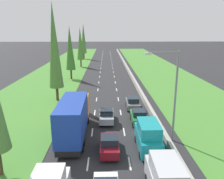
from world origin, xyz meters
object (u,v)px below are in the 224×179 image
(teal_van_right_lane, at_px, (148,136))
(grey_hatchback_right_lane, at_px, (133,103))
(poplar_tree_second, at_px, (54,46))
(street_light_mast, at_px, (172,91))
(poplar_tree_third, at_px, (70,48))
(poplar_tree_fourth, at_px, (80,44))
(blue_box_truck_left_lane, at_px, (74,117))
(maroon_hatchback_centre_lane, at_px, (109,144))
(poplar_tree_fifth, at_px, (84,39))
(green_hatchback_right_lane, at_px, (139,117))
(silver_hatchback_centre_lane, at_px, (107,115))

(teal_van_right_lane, bearing_deg, grey_hatchback_right_lane, 90.44)
(teal_van_right_lane, xyz_separation_m, poplar_tree_second, (-11.51, 15.44, 7.08))
(grey_hatchback_right_lane, xyz_separation_m, street_light_mast, (2.59, -9.49, 4.40))
(grey_hatchback_right_lane, xyz_separation_m, poplar_tree_second, (-11.42, 4.11, 7.64))
(poplar_tree_third, height_order, poplar_tree_fourth, poplar_tree_third)
(street_light_mast, bearing_deg, blue_box_truck_left_lane, 174.01)
(maroon_hatchback_centre_lane, height_order, poplar_tree_third, poplar_tree_third)
(poplar_tree_third, bearing_deg, maroon_hatchback_centre_lane, -75.63)
(poplar_tree_third, height_order, poplar_tree_fifth, poplar_tree_fifth)
(poplar_tree_second, xyz_separation_m, poplar_tree_third, (-0.19, 15.95, -1.58))
(poplar_tree_second, bearing_deg, blue_box_truck_left_lane, -70.88)
(green_hatchback_right_lane, xyz_separation_m, poplar_tree_fifth, (-12.20, 61.14, 6.77))
(poplar_tree_second, distance_m, street_light_mast, 19.80)
(maroon_hatchback_centre_lane, height_order, green_hatchback_right_lane, same)
(street_light_mast, bearing_deg, poplar_tree_third, 115.67)
(poplar_tree_third, distance_m, poplar_tree_fourth, 17.21)
(silver_hatchback_centre_lane, height_order, poplar_tree_third, poplar_tree_third)
(green_hatchback_right_lane, bearing_deg, street_light_mast, -60.54)
(maroon_hatchback_centre_lane, distance_m, poplar_tree_third, 33.37)
(grey_hatchback_right_lane, height_order, poplar_tree_fourth, poplar_tree_fourth)
(poplar_tree_fourth, distance_m, street_light_mast, 48.79)
(green_hatchback_right_lane, height_order, poplar_tree_second, poplar_tree_second)
(teal_van_right_lane, relative_size, poplar_tree_fifth, 0.37)
(silver_hatchback_centre_lane, height_order, grey_hatchback_right_lane, same)
(blue_box_truck_left_lane, xyz_separation_m, poplar_tree_third, (-4.55, 28.54, 4.71))
(silver_hatchback_centre_lane, distance_m, poplar_tree_second, 13.92)
(teal_van_right_lane, relative_size, silver_hatchback_centre_lane, 1.26)
(poplar_tree_second, relative_size, street_light_mast, 1.65)
(teal_van_right_lane, distance_m, poplar_tree_fifth, 68.74)
(poplar_tree_fifth, bearing_deg, poplar_tree_second, -89.27)
(maroon_hatchback_centre_lane, bearing_deg, teal_van_right_lane, 6.30)
(poplar_tree_third, height_order, street_light_mast, poplar_tree_third)
(poplar_tree_fifth, bearing_deg, teal_van_right_lane, -79.76)
(street_light_mast, bearing_deg, grey_hatchback_right_lane, 105.28)
(grey_hatchback_right_lane, bearing_deg, poplar_tree_fifth, 102.17)
(teal_van_right_lane, xyz_separation_m, street_light_mast, (2.50, 1.84, 3.83))
(silver_hatchback_centre_lane, relative_size, poplar_tree_fifth, 0.30)
(maroon_hatchback_centre_lane, height_order, poplar_tree_fourth, poplar_tree_fourth)
(grey_hatchback_right_lane, height_order, blue_box_truck_left_lane, blue_box_truck_left_lane)
(street_light_mast, bearing_deg, green_hatchback_right_lane, 119.46)
(blue_box_truck_left_lane, height_order, poplar_tree_fifth, poplar_tree_fifth)
(poplar_tree_second, distance_m, poplar_tree_fourth, 33.20)
(grey_hatchback_right_lane, distance_m, street_light_mast, 10.77)
(blue_box_truck_left_lane, bearing_deg, poplar_tree_second, 109.12)
(green_hatchback_right_lane, distance_m, grey_hatchback_right_lane, 5.11)
(poplar_tree_second, relative_size, poplar_tree_third, 1.27)
(silver_hatchback_centre_lane, relative_size, street_light_mast, 0.43)
(blue_box_truck_left_lane, bearing_deg, poplar_tree_third, 99.06)
(grey_hatchback_right_lane, bearing_deg, green_hatchback_right_lane, -88.69)
(silver_hatchback_centre_lane, height_order, street_light_mast, street_light_mast)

